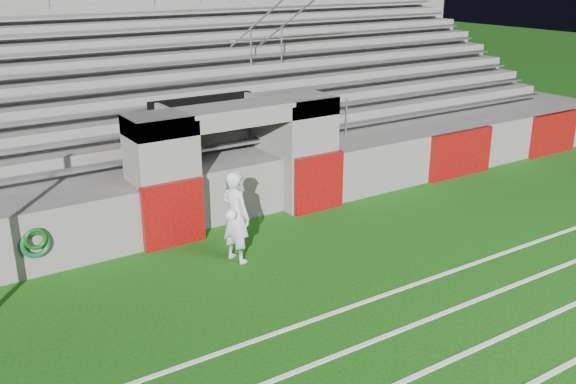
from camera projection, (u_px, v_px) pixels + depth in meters
ground at (333, 278)px, 11.69m from camera, size 90.00×90.00×0.00m
stadium_structure at (158, 117)px, 17.48m from camera, size 26.00×8.48×5.42m
goalkeeper_with_ball at (236, 216)px, 12.12m from camera, size 0.58×0.75×1.82m
hose_coil at (36, 242)px, 11.46m from camera, size 0.55×0.14×0.60m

